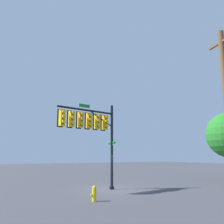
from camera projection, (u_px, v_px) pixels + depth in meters
ground_plane at (112, 189)px, 17.67m from camera, size 120.00×120.00×0.00m
signal_pole_assembly at (90, 125)px, 17.18m from camera, size 4.83×1.56×6.35m
fire_hydrant at (94, 194)px, 13.07m from camera, size 0.33×0.24×0.83m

